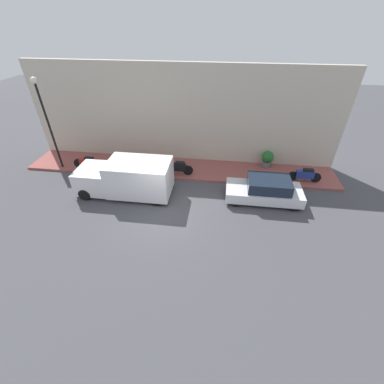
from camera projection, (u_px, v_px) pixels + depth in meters
name	position (u px, v px, depth m)	size (l,w,h in m)	color
ground_plane	(165.00, 212.00, 12.97)	(60.00, 60.00, 0.00)	#47474C
sidewalk	(179.00, 168.00, 16.40)	(2.54, 19.23, 0.14)	#934C47
building_facade	(182.00, 115.00, 15.84)	(0.30, 19.23, 6.03)	beige
parked_car	(265.00, 190.00, 13.45)	(1.71, 3.93, 1.31)	silver
delivery_van	(126.00, 178.00, 13.77)	(2.04, 5.06, 1.96)	white
motorcycle_blue	(305.00, 175.00, 14.80)	(0.30, 1.87, 0.81)	navy
motorcycle_black	(178.00, 168.00, 15.45)	(0.30, 1.84, 0.83)	black
motorcycle_red	(88.00, 162.00, 15.99)	(0.30, 1.87, 0.79)	#B21E1E
streetlamp	(44.00, 111.00, 14.38)	(0.36, 0.36, 5.37)	black
potted_plant	(267.00, 158.00, 16.12)	(0.74, 0.74, 1.06)	slate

